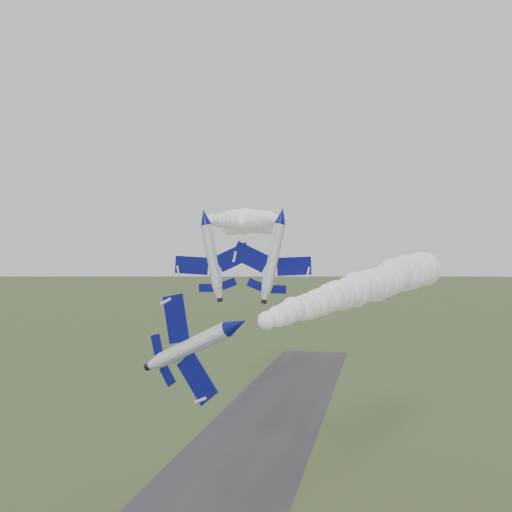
{
  "coord_description": "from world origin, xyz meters",
  "views": [
    {
      "loc": [
        25.16,
        -58.08,
        36.94
      ],
      "look_at": [
        8.24,
        17.78,
        36.86
      ],
      "focal_mm": 40.0,
      "sensor_mm": 36.0,
      "label": 1
    }
  ],
  "objects": [
    {
      "name": "smoke_trail_jet_pair_right",
      "position": [
        -0.16,
        48.59,
        43.62
      ],
      "size": [
        25.44,
        51.98,
        5.76
      ],
      "primitive_type": null,
      "rotation": [
        0.0,
        0.0,
        0.38
      ],
      "color": "white"
    },
    {
      "name": "smoke_trail_jet_pair_left",
      "position": [
        -2.91,
        61.38,
        44.03
      ],
      "size": [
        9.6,
        71.5,
        5.12
      ],
      "primitive_type": null,
      "rotation": [
        0.0,
        0.0,
        0.06
      ],
      "color": "white"
    },
    {
      "name": "smoke_trail_jet_lead",
      "position": [
        23.01,
        20.58,
        32.8
      ],
      "size": [
        23.25,
        56.81,
        5.84
      ],
      "primitive_type": null,
      "rotation": [
        0.0,
        0.0,
        -0.31
      ],
      "color": "white"
    },
    {
      "name": "jet_lead",
      "position": [
        12.45,
        -9.2,
        30.79
      ],
      "size": [
        6.35,
        12.42,
        9.51
      ],
      "rotation": [
        0.0,
        1.14,
        -0.31
      ],
      "color": "silver"
    },
    {
      "name": "jet_pair_right",
      "position": [
        11.28,
        20.76,
        42.52
      ],
      "size": [
        11.29,
        13.25,
        3.93
      ],
      "rotation": [
        0.0,
        0.21,
        0.38
      ],
      "color": "silver"
    },
    {
      "name": "jet_pair_left",
      "position": [
        -0.54,
        22.18,
        42.62
      ],
      "size": [
        11.44,
        13.92,
        3.87
      ],
      "rotation": [
        0.0,
        -0.19,
        0.06
      ],
      "color": "silver"
    },
    {
      "name": "runway",
      "position": [
        0.0,
        30.0,
        0.02
      ],
      "size": [
        24.0,
        260.0,
        0.04
      ],
      "primitive_type": "cube",
      "color": "#2F2E31",
      "rests_on": "ground"
    }
  ]
}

